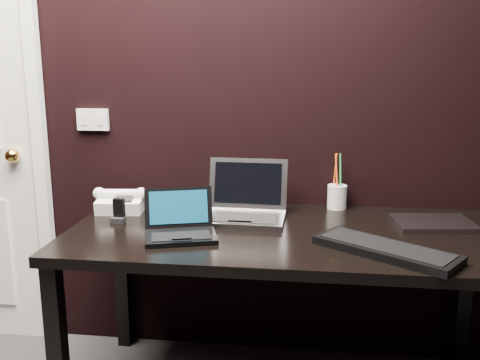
# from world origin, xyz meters

# --- Properties ---
(wall_back) EXTENTS (4.00, 0.00, 4.00)m
(wall_back) POSITION_xyz_m (0.00, 1.80, 1.30)
(wall_back) COLOR black
(wall_back) RESTS_ON ground
(wall_switch) EXTENTS (0.15, 0.02, 0.10)m
(wall_switch) POSITION_xyz_m (-0.62, 1.79, 1.12)
(wall_switch) COLOR silver
(wall_switch) RESTS_ON wall_back
(desk) EXTENTS (1.70, 0.80, 0.74)m
(desk) POSITION_xyz_m (0.30, 1.40, 0.66)
(desk) COLOR black
(desk) RESTS_ON ground
(netbook) EXTENTS (0.32, 0.30, 0.17)m
(netbook) POSITION_xyz_m (-0.09, 1.28, 0.77)
(netbook) COLOR black
(netbook) RESTS_ON desk
(silver_laptop) EXTENTS (0.35, 0.31, 0.23)m
(silver_laptop) POSITION_xyz_m (0.12, 1.54, 0.78)
(silver_laptop) COLOR #9F9FA5
(silver_laptop) RESTS_ON desk
(ext_keyboard) EXTENTS (0.50, 0.42, 0.03)m
(ext_keyboard) POSITION_xyz_m (0.65, 1.19, 0.76)
(ext_keyboard) COLOR black
(ext_keyboard) RESTS_ON desk
(closed_laptop) EXTENTS (0.33, 0.26, 0.02)m
(closed_laptop) POSITION_xyz_m (0.89, 1.54, 0.75)
(closed_laptop) COLOR #94959A
(closed_laptop) RESTS_ON desk
(desk_phone) EXTENTS (0.24, 0.20, 0.12)m
(desk_phone) POSITION_xyz_m (-0.43, 1.59, 0.78)
(desk_phone) COLOR white
(desk_phone) RESTS_ON desk
(mobile_phone) EXTENTS (0.06, 0.05, 0.10)m
(mobile_phone) POSITION_xyz_m (-0.39, 1.44, 0.78)
(mobile_phone) COLOR black
(mobile_phone) RESTS_ON desk
(pen_cup) EXTENTS (0.09, 0.09, 0.25)m
(pen_cup) POSITION_xyz_m (0.52, 1.75, 0.80)
(pen_cup) COLOR silver
(pen_cup) RESTS_ON desk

